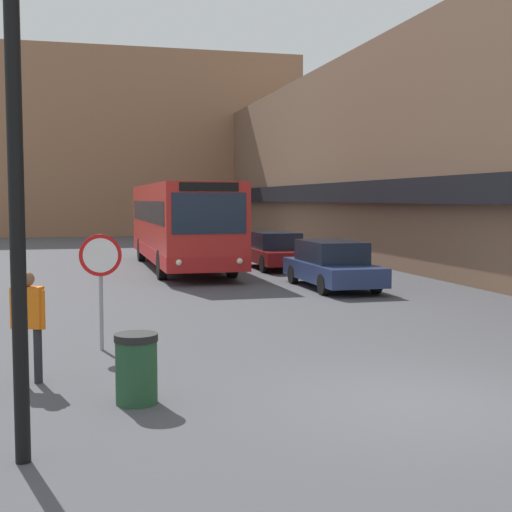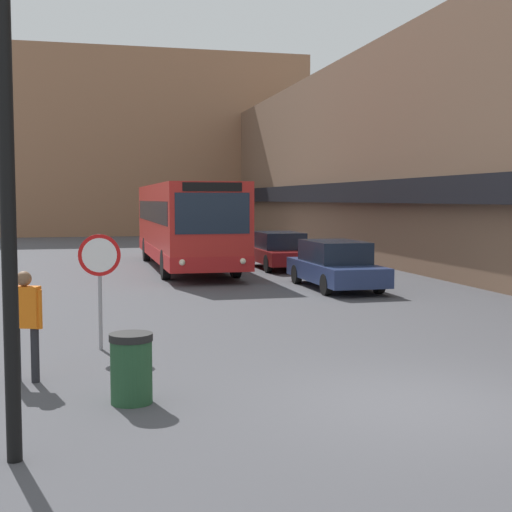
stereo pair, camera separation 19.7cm
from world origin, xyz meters
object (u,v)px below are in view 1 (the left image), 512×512
object	(u,v)px
city_bus	(181,223)
street_lamp	(47,127)
parked_car_middle	(275,250)
trash_bin	(136,368)
stop_sign	(101,267)
parked_car_front	(332,265)
pedestrian	(28,316)

from	to	relation	value
city_bus	street_lamp	xyz separation A→B (m)	(-4.37, -20.46, 1.69)
city_bus	parked_car_middle	size ratio (longest dim) A/B	2.75
trash_bin	stop_sign	bearing A→B (deg)	95.11
parked_car_front	pedestrian	distance (m)	12.79
city_bus	street_lamp	distance (m)	20.99
stop_sign	pedestrian	bearing A→B (deg)	-118.79
city_bus	parked_car_front	bearing A→B (deg)	-64.23
city_bus	parked_car_middle	distance (m)	3.87
city_bus	stop_sign	size ratio (longest dim) A/B	5.86
parked_car_front	parked_car_middle	distance (m)	6.46
parked_car_middle	stop_sign	bearing A→B (deg)	-117.41
pedestrian	trash_bin	xyz separation A→B (m)	(1.47, -1.50, -0.53)
parked_car_middle	pedestrian	world-z (taller)	pedestrian
parked_car_middle	trash_bin	distance (m)	18.91
parked_car_front	stop_sign	world-z (taller)	stop_sign
parked_car_front	stop_sign	xyz separation A→B (m)	(-7.26, -7.54, 0.80)
pedestrian	trash_bin	distance (m)	2.17
parked_car_middle	street_lamp	world-z (taller)	street_lamp
parked_car_middle	pedestrian	size ratio (longest dim) A/B	2.69
stop_sign	pedestrian	size ratio (longest dim) A/B	1.26
stop_sign	pedestrian	distance (m)	2.44
stop_sign	street_lamp	xyz separation A→B (m)	(-0.70, -5.47, 1.95)
stop_sign	trash_bin	bearing A→B (deg)	-84.89
city_bus	parked_car_front	size ratio (longest dim) A/B	2.63
parked_car_middle	street_lamp	size ratio (longest dim) A/B	0.82
pedestrian	trash_bin	world-z (taller)	pedestrian
stop_sign	trash_bin	distance (m)	3.76
parked_car_middle	trash_bin	bearing A→B (deg)	-111.52
parked_car_front	street_lamp	world-z (taller)	street_lamp
trash_bin	parked_car_front	bearing A→B (deg)	58.07
city_bus	trash_bin	bearing A→B (deg)	-100.20
parked_car_middle	pedestrian	xyz separation A→B (m)	(-8.41, -16.09, 0.28)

